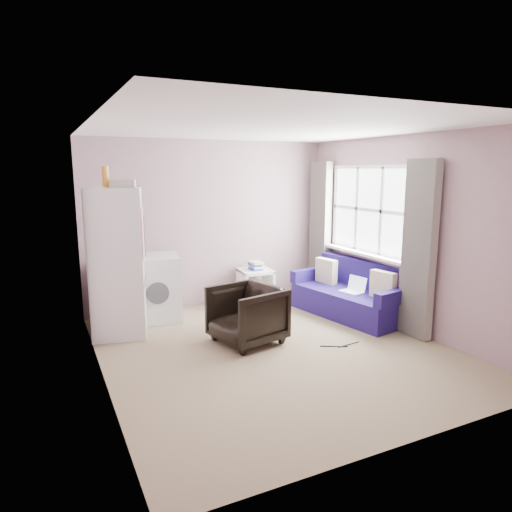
{
  "coord_description": "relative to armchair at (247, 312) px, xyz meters",
  "views": [
    {
      "loc": [
        -2.38,
        -4.44,
        2.05
      ],
      "look_at": [
        0.05,
        0.6,
        1.0
      ],
      "focal_mm": 32.0,
      "sensor_mm": 36.0,
      "label": 1
    }
  ],
  "objects": [
    {
      "name": "armchair",
      "position": [
        0.0,
        0.0,
        0.0
      ],
      "size": [
        0.84,
        0.88,
        0.77
      ],
      "primitive_type": "imported",
      "rotation": [
        0.0,
        0.0,
        -1.36
      ],
      "color": "black",
      "rests_on": "ground"
    },
    {
      "name": "sofa",
      "position": [
        1.82,
        0.32,
        -0.1
      ],
      "size": [
        1.08,
        1.84,
        0.77
      ],
      "rotation": [
        0.0,
        0.0,
        0.18
      ],
      "color": "navy",
      "rests_on": "ground"
    },
    {
      "name": "room",
      "position": [
        0.22,
        -0.33,
        0.87
      ],
      "size": [
        3.84,
        4.24,
        2.54
      ],
      "color": "#887659",
      "rests_on": "ground"
    },
    {
      "name": "floor_cables",
      "position": [
        0.96,
        -0.6,
        -0.38
      ],
      "size": [
        0.5,
        0.17,
        0.01
      ],
      "rotation": [
        0.0,
        0.0,
        -0.15
      ],
      "color": "black",
      "rests_on": "ground"
    },
    {
      "name": "washing_machine",
      "position": [
        -0.77,
        1.35,
        0.09
      ],
      "size": [
        0.73,
        0.73,
        0.9
      ],
      "rotation": [
        0.0,
        0.0,
        -0.16
      ],
      "color": "silver",
      "rests_on": "ground"
    },
    {
      "name": "side_table",
      "position": [
        0.81,
        1.45,
        -0.07
      ],
      "size": [
        0.53,
        0.53,
        0.67
      ],
      "rotation": [
        0.0,
        0.0,
        -0.09
      ],
      "color": "white",
      "rests_on": "ground"
    },
    {
      "name": "window_dressing",
      "position": [
        1.98,
        0.36,
        0.72
      ],
      "size": [
        0.17,
        2.62,
        2.18
      ],
      "color": "white",
      "rests_on": "ground"
    },
    {
      "name": "fridge",
      "position": [
        -1.33,
        0.95,
        0.56
      ],
      "size": [
        0.77,
        0.77,
        2.1
      ],
      "rotation": [
        0.0,
        0.0,
        -0.24
      ],
      "color": "silver",
      "rests_on": "ground"
    }
  ]
}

